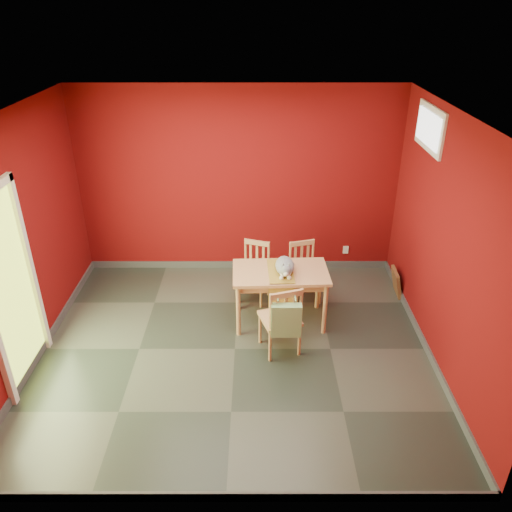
{
  "coord_description": "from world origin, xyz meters",
  "views": [
    {
      "loc": [
        0.25,
        -4.69,
        3.69
      ],
      "look_at": [
        0.25,
        0.45,
        1.0
      ],
      "focal_mm": 35.0,
      "sensor_mm": 36.0,
      "label": 1
    }
  ],
  "objects_px": {
    "tote_bag": "(286,320)",
    "chair_far_left": "(254,271)",
    "picture_frame": "(396,282)",
    "chair_near": "(281,318)",
    "chair_far_right": "(304,271)",
    "dining_table": "(280,277)",
    "cat": "(285,263)"
  },
  "relations": [
    {
      "from": "tote_bag",
      "to": "chair_far_left",
      "type": "bearing_deg",
      "value": 104.41
    },
    {
      "from": "tote_bag",
      "to": "picture_frame",
      "type": "bearing_deg",
      "value": 42.37
    },
    {
      "from": "chair_near",
      "to": "picture_frame",
      "type": "distance_m",
      "value": 2.1
    },
    {
      "from": "chair_far_right",
      "to": "chair_near",
      "type": "relative_size",
      "value": 0.91
    },
    {
      "from": "chair_far_left",
      "to": "chair_near",
      "type": "height_order",
      "value": "chair_near"
    },
    {
      "from": "chair_far_right",
      "to": "chair_near",
      "type": "height_order",
      "value": "chair_near"
    },
    {
      "from": "picture_frame",
      "to": "chair_far_right",
      "type": "bearing_deg",
      "value": -175.27
    },
    {
      "from": "chair_far_left",
      "to": "chair_far_right",
      "type": "xyz_separation_m",
      "value": [
        0.67,
        -0.0,
        -0.0
      ]
    },
    {
      "from": "picture_frame",
      "to": "dining_table",
      "type": "bearing_deg",
      "value": -158.33
    },
    {
      "from": "dining_table",
      "to": "chair_far_right",
      "type": "height_order",
      "value": "chair_far_right"
    },
    {
      "from": "chair_near",
      "to": "picture_frame",
      "type": "bearing_deg",
      "value": 37.35
    },
    {
      "from": "chair_near",
      "to": "tote_bag",
      "type": "height_order",
      "value": "chair_near"
    },
    {
      "from": "cat",
      "to": "picture_frame",
      "type": "bearing_deg",
      "value": 0.73
    },
    {
      "from": "dining_table",
      "to": "chair_far_left",
      "type": "height_order",
      "value": "chair_far_left"
    },
    {
      "from": "chair_far_right",
      "to": "cat",
      "type": "xyz_separation_m",
      "value": [
        -0.3,
        -0.56,
        0.43
      ]
    },
    {
      "from": "chair_far_right",
      "to": "tote_bag",
      "type": "relative_size",
      "value": 1.77
    },
    {
      "from": "chair_far_right",
      "to": "tote_bag",
      "type": "bearing_deg",
      "value": -103.2
    },
    {
      "from": "chair_far_left",
      "to": "chair_near",
      "type": "distance_m",
      "value": 1.2
    },
    {
      "from": "picture_frame",
      "to": "tote_bag",
      "type": "bearing_deg",
      "value": -137.63
    },
    {
      "from": "tote_bag",
      "to": "dining_table",
      "type": "bearing_deg",
      "value": 91.97
    },
    {
      "from": "tote_bag",
      "to": "chair_near",
      "type": "bearing_deg",
      "value": 101.31
    },
    {
      "from": "tote_bag",
      "to": "cat",
      "type": "bearing_deg",
      "value": 88.58
    },
    {
      "from": "chair_near",
      "to": "tote_bag",
      "type": "xyz_separation_m",
      "value": [
        0.04,
        -0.21,
        0.12
      ]
    },
    {
      "from": "chair_far_left",
      "to": "cat",
      "type": "height_order",
      "value": "cat"
    },
    {
      "from": "dining_table",
      "to": "picture_frame",
      "type": "bearing_deg",
      "value": 21.67
    },
    {
      "from": "chair_near",
      "to": "tote_bag",
      "type": "distance_m",
      "value": 0.24
    },
    {
      "from": "chair_far_left",
      "to": "picture_frame",
      "type": "bearing_deg",
      "value": 3.03
    },
    {
      "from": "tote_bag",
      "to": "cat",
      "type": "relative_size",
      "value": 0.97
    },
    {
      "from": "tote_bag",
      "to": "picture_frame",
      "type": "xyz_separation_m",
      "value": [
        1.61,
        1.47,
        -0.39
      ]
    },
    {
      "from": "tote_bag",
      "to": "picture_frame",
      "type": "height_order",
      "value": "tote_bag"
    },
    {
      "from": "dining_table",
      "to": "picture_frame",
      "type": "relative_size",
      "value": 3.24
    },
    {
      "from": "chair_far_left",
      "to": "chair_far_right",
      "type": "relative_size",
      "value": 1.01
    }
  ]
}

